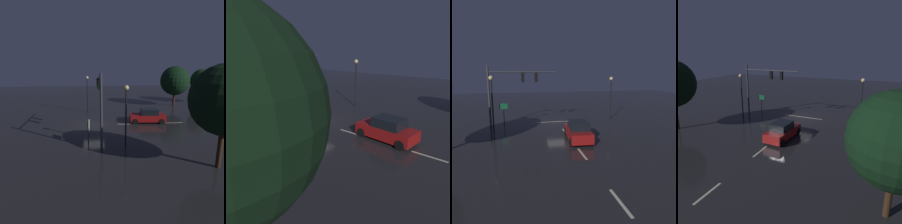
# 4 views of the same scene
# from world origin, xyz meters

# --- Properties ---
(ground_plane) EXTENTS (80.00, 80.00, 0.00)m
(ground_plane) POSITION_xyz_m (0.00, 0.00, 0.00)
(ground_plane) COLOR #232326
(traffic_signal_assembly) EXTENTS (7.21, 0.47, 6.55)m
(traffic_signal_assembly) POSITION_xyz_m (5.15, 0.64, 4.53)
(traffic_signal_assembly) COLOR #383A3D
(traffic_signal_assembly) RESTS_ON ground_plane
(lane_dash_far) EXTENTS (0.16, 2.20, 0.01)m
(lane_dash_far) POSITION_xyz_m (0.00, 4.00, 0.00)
(lane_dash_far) COLOR beige
(lane_dash_far) RESTS_ON ground_plane
(lane_dash_mid) EXTENTS (0.16, 2.20, 0.01)m
(lane_dash_mid) POSITION_xyz_m (0.00, 10.00, 0.00)
(lane_dash_mid) COLOR beige
(lane_dash_mid) RESTS_ON ground_plane
(stop_bar) EXTENTS (5.00, 0.16, 0.01)m
(stop_bar) POSITION_xyz_m (0.00, -0.55, 0.00)
(stop_bar) COLOR beige
(stop_bar) RESTS_ON ground_plane
(car_approaching) EXTENTS (2.19, 4.48, 1.70)m
(car_approaching) POSITION_xyz_m (-0.58, 6.76, 0.80)
(car_approaching) COLOR maroon
(car_approaching) RESTS_ON ground_plane
(street_lamp_left_kerb) EXTENTS (0.44, 0.44, 5.30)m
(street_lamp_left_kerb) POSITION_xyz_m (-6.89, -0.78, 3.68)
(street_lamp_left_kerb) COLOR black
(street_lamp_left_kerb) RESTS_ON ground_plane
(street_lamp_right_kerb) EXTENTS (0.44, 0.44, 5.53)m
(street_lamp_right_kerb) POSITION_xyz_m (6.89, 2.80, 3.83)
(street_lamp_right_kerb) COLOR black
(street_lamp_right_kerb) RESTS_ON ground_plane
(route_sign) EXTENTS (0.90, 0.09, 2.44)m
(route_sign) POSITION_xyz_m (6.12, -0.50, 1.76)
(route_sign) COLOR #383A3D
(route_sign) RESTS_ON ground_plane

